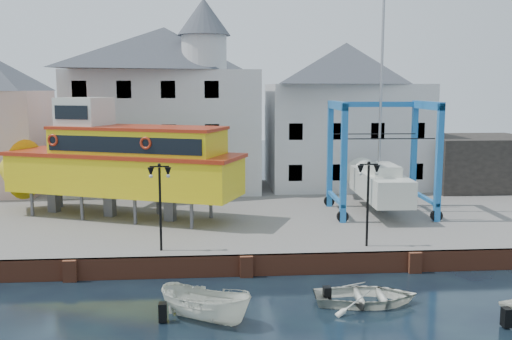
{
  "coord_description": "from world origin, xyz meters",
  "views": [
    {
      "loc": [
        -1.55,
        -25.48,
        8.67
      ],
      "look_at": [
        1.0,
        7.0,
        4.0
      ],
      "focal_mm": 40.0,
      "sensor_mm": 36.0,
      "label": 1
    }
  ],
  "objects": [
    {
      "name": "lamp_post_right",
      "position": [
        6.0,
        1.2,
        4.17
      ],
      "size": [
        1.12,
        0.32,
        4.2
      ],
      "color": "black",
      "rests_on": "hardstanding"
    },
    {
      "name": "motorboat_b",
      "position": [
        4.63,
        -3.74,
        0.0
      ],
      "size": [
        4.38,
        3.26,
        0.87
      ],
      "primitive_type": "imported",
      "rotation": [
        0.0,
        0.0,
        1.51
      ],
      "color": "silver",
      "rests_on": "ground"
    },
    {
      "name": "building_white_right",
      "position": [
        9.0,
        19.0,
        6.6
      ],
      "size": [
        12.0,
        8.0,
        11.2
      ],
      "color": "silver",
      "rests_on": "hardstanding"
    },
    {
      "name": "motorboat_a",
      "position": [
        -1.83,
        -4.98,
        0.0
      ],
      "size": [
        4.05,
        3.26,
        1.49
      ],
      "primitive_type": "imported",
      "rotation": [
        0.0,
        0.0,
        1.02
      ],
      "color": "silver",
      "rests_on": "ground"
    },
    {
      "name": "lamp_post_left",
      "position": [
        -4.0,
        1.2,
        4.17
      ],
      "size": [
        1.12,
        0.32,
        4.2
      ],
      "color": "black",
      "rests_on": "hardstanding"
    },
    {
      "name": "tour_boat",
      "position": [
        -7.69,
        8.9,
        4.36
      ],
      "size": [
        16.64,
        9.76,
        7.13
      ],
      "rotation": [
        0.0,
        0.0,
        -0.39
      ],
      "color": "#59595E",
      "rests_on": "hardstanding"
    },
    {
      "name": "shed_dark",
      "position": [
        19.0,
        17.0,
        3.0
      ],
      "size": [
        8.0,
        7.0,
        4.0
      ],
      "primitive_type": "cube",
      "color": "black",
      "rests_on": "hardstanding"
    },
    {
      "name": "travel_lift",
      "position": [
        8.82,
        9.18,
        3.22
      ],
      "size": [
        6.35,
        8.85,
        13.27
      ],
      "rotation": [
        0.0,
        0.0,
        -0.03
      ],
      "color": "#156AA6",
      "rests_on": "hardstanding"
    },
    {
      "name": "quay_wall",
      "position": [
        -0.0,
        0.1,
        0.5
      ],
      "size": [
        44.0,
        0.47,
        1.0
      ],
      "color": "brown",
      "rests_on": "ground"
    },
    {
      "name": "building_white_main",
      "position": [
        -4.87,
        18.39,
        7.34
      ],
      "size": [
        14.0,
        8.3,
        14.0
      ],
      "color": "silver",
      "rests_on": "hardstanding"
    },
    {
      "name": "hardstanding",
      "position": [
        0.0,
        11.0,
        0.5
      ],
      "size": [
        44.0,
        22.0,
        1.0
      ],
      "primitive_type": "cube",
      "color": "#605E58",
      "rests_on": "ground"
    },
    {
      "name": "ground",
      "position": [
        0.0,
        0.0,
        0.0
      ],
      "size": [
        140.0,
        140.0,
        0.0
      ],
      "primitive_type": "plane",
      "color": "black",
      "rests_on": "ground"
    }
  ]
}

